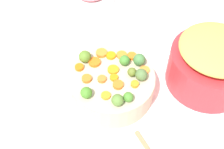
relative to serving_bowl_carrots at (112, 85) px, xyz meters
The scene contains 26 objects.
tabletop 0.07m from the serving_bowl_carrots, 130.59° to the left, with size 2.40×2.40×0.02m, color white.
serving_bowl_carrots is the anchor object (origin of this frame).
metal_pot 0.33m from the serving_bowl_carrots, 156.89° to the right, with size 0.28×0.28×0.13m, color red.
stuffing_mound 0.35m from the serving_bowl_carrots, 156.89° to the right, with size 0.24×0.24×0.06m, color tan.
carrot_slice_0 0.12m from the serving_bowl_carrots, ahead, with size 0.03×0.03×0.01m, color orange.
carrot_slice_1 0.06m from the serving_bowl_carrots, 85.40° to the right, with size 0.04×0.04×0.01m, color orange.
carrot_slice_2 0.06m from the serving_bowl_carrots, 38.04° to the left, with size 0.03×0.03×0.01m, color orange.
carrot_slice_3 0.10m from the serving_bowl_carrots, 25.92° to the left, with size 0.03×0.03×0.01m, color orange.
carrot_slice_4 0.10m from the serving_bowl_carrots, 74.08° to the right, with size 0.03×0.03×0.01m, color orange.
carrot_slice_5 0.11m from the serving_bowl_carrots, 56.40° to the right, with size 0.04×0.04×0.01m, color orange.
carrot_slice_6 0.09m from the serving_bowl_carrots, 30.61° to the right, with size 0.04×0.04×0.01m, color orange.
carrot_slice_7 0.12m from the serving_bowl_carrots, 153.58° to the right, with size 0.03×0.03×0.01m, color orange.
carrot_slice_8 0.11m from the serving_bowl_carrots, 96.55° to the right, with size 0.04×0.04×0.01m, color orange.
carrot_slice_9 0.07m from the serving_bowl_carrots, 126.78° to the left, with size 0.03×0.03×0.01m, color orange.
carrot_slice_10 0.09m from the serving_bowl_carrots, 90.00° to the left, with size 0.03×0.03×0.01m, color orange.
carrot_slice_11 0.05m from the serving_bowl_carrots, 142.86° to the left, with size 0.03×0.03×0.01m, color orange.
carrot_slice_12 0.12m from the serving_bowl_carrots, 114.98° to the right, with size 0.03×0.03×0.01m, color orange.
carrot_slice_13 0.09m from the serving_bowl_carrots, 167.15° to the left, with size 0.02×0.02×0.01m, color orange.
brussels_sprout_0 0.12m from the serving_bowl_carrots, 58.32° to the left, with size 0.04×0.04×0.04m, color #448327.
brussels_sprout_1 0.12m from the serving_bowl_carrots, 131.68° to the left, with size 0.03×0.03×0.03m, color #45822C.
brussels_sprout_2 0.09m from the serving_bowl_carrots, 112.50° to the right, with size 0.03×0.03×0.03m, color #42842F.
brussels_sprout_3 0.11m from the serving_bowl_carrots, behind, with size 0.04×0.04×0.04m, color #4F713B.
brussels_sprout_4 0.12m from the serving_bowl_carrots, 135.32° to the right, with size 0.04×0.04×0.04m, color #44793E.
brussels_sprout_5 0.09m from the serving_bowl_carrots, 160.91° to the right, with size 0.03×0.03×0.03m, color #5B6E27.
brussels_sprout_6 0.13m from the serving_bowl_carrots, 23.67° to the right, with size 0.04×0.04×0.04m, color #577F29.
brussels_sprout_7 0.12m from the serving_bowl_carrots, 112.40° to the left, with size 0.04×0.04×0.04m, color #567F34.
Camera 1 is at (-0.11, 0.52, 0.83)m, focal length 46.52 mm.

